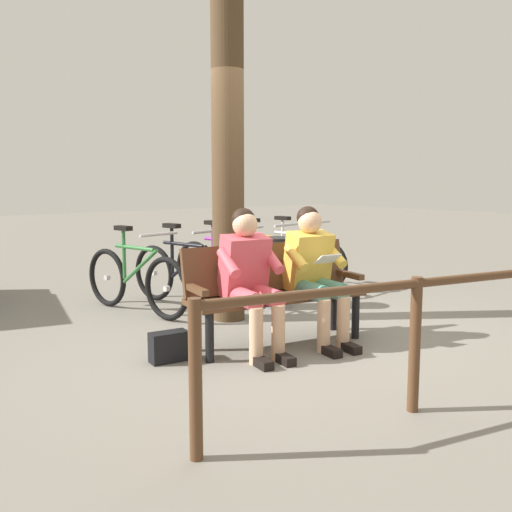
{
  "coord_description": "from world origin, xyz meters",
  "views": [
    {
      "loc": [
        3.37,
        3.7,
        1.44
      ],
      "look_at": [
        0.18,
        -0.27,
        0.75
      ],
      "focal_mm": 40.13,
      "sensor_mm": 36.0,
      "label": 1
    }
  ],
  "objects_px": {
    "person_companion": "(250,274)",
    "bicycle_orange": "(135,280)",
    "bicycle_black": "(183,275)",
    "handbag": "(169,347)",
    "tree_trunk": "(228,162)",
    "bicycle_silver": "(224,269)",
    "bench": "(273,286)",
    "person_reading": "(314,268)",
    "litter_bin": "(277,272)",
    "bicycle_green": "(293,259)",
    "bicycle_blue": "(262,263)"
  },
  "relations": [
    {
      "from": "bench",
      "to": "person_reading",
      "type": "height_order",
      "value": "person_reading"
    },
    {
      "from": "tree_trunk",
      "to": "bicycle_silver",
      "type": "bearing_deg",
      "value": -122.8
    },
    {
      "from": "person_reading",
      "to": "bicycle_black",
      "type": "xyz_separation_m",
      "value": [
        0.14,
        -1.96,
        -0.31
      ]
    },
    {
      "from": "bicycle_blue",
      "to": "bicycle_silver",
      "type": "bearing_deg",
      "value": -93.97
    },
    {
      "from": "tree_trunk",
      "to": "bicycle_blue",
      "type": "xyz_separation_m",
      "value": [
        -1.22,
        -0.94,
        -1.24
      ]
    },
    {
      "from": "bicycle_green",
      "to": "bicycle_blue",
      "type": "height_order",
      "value": "same"
    },
    {
      "from": "bench",
      "to": "bicycle_orange",
      "type": "bearing_deg",
      "value": -65.95
    },
    {
      "from": "bench",
      "to": "bicycle_silver",
      "type": "height_order",
      "value": "bicycle_silver"
    },
    {
      "from": "person_reading",
      "to": "handbag",
      "type": "xyz_separation_m",
      "value": [
        1.29,
        -0.32,
        -0.54
      ]
    },
    {
      "from": "person_reading",
      "to": "bicycle_orange",
      "type": "relative_size",
      "value": 0.72
    },
    {
      "from": "handbag",
      "to": "bicycle_green",
      "type": "bearing_deg",
      "value": -148.87
    },
    {
      "from": "person_reading",
      "to": "bicycle_blue",
      "type": "distance_m",
      "value": 2.39
    },
    {
      "from": "bench",
      "to": "tree_trunk",
      "type": "bearing_deg",
      "value": -91.29
    },
    {
      "from": "person_companion",
      "to": "bicycle_silver",
      "type": "xyz_separation_m",
      "value": [
        -1.1,
        -1.91,
        -0.3
      ]
    },
    {
      "from": "person_companion",
      "to": "handbag",
      "type": "relative_size",
      "value": 4.0
    },
    {
      "from": "person_companion",
      "to": "litter_bin",
      "type": "xyz_separation_m",
      "value": [
        -1.28,
        -1.13,
        -0.27
      ]
    },
    {
      "from": "tree_trunk",
      "to": "bicycle_orange",
      "type": "distance_m",
      "value": 1.63
    },
    {
      "from": "tree_trunk",
      "to": "litter_bin",
      "type": "distance_m",
      "value": 1.42
    },
    {
      "from": "handbag",
      "to": "tree_trunk",
      "type": "height_order",
      "value": "tree_trunk"
    },
    {
      "from": "bench",
      "to": "litter_bin",
      "type": "height_order",
      "value": "bench"
    },
    {
      "from": "handbag",
      "to": "bicycle_blue",
      "type": "relative_size",
      "value": 0.18
    },
    {
      "from": "person_companion",
      "to": "bicycle_black",
      "type": "height_order",
      "value": "person_companion"
    },
    {
      "from": "person_reading",
      "to": "bicycle_silver",
      "type": "xyz_separation_m",
      "value": [
        -0.47,
        -2.03,
        -0.31
      ]
    },
    {
      "from": "tree_trunk",
      "to": "bicycle_silver",
      "type": "height_order",
      "value": "tree_trunk"
    },
    {
      "from": "litter_bin",
      "to": "bicycle_blue",
      "type": "bearing_deg",
      "value": -119.22
    },
    {
      "from": "person_reading",
      "to": "bicycle_black",
      "type": "distance_m",
      "value": 1.98
    },
    {
      "from": "person_companion",
      "to": "bicycle_silver",
      "type": "height_order",
      "value": "person_companion"
    },
    {
      "from": "bicycle_blue",
      "to": "bicycle_black",
      "type": "relative_size",
      "value": 1.01
    },
    {
      "from": "bench",
      "to": "bicycle_silver",
      "type": "xyz_separation_m",
      "value": [
        -0.76,
        -1.81,
        -0.15
      ]
    },
    {
      "from": "bicycle_black",
      "to": "bicycle_green",
      "type": "bearing_deg",
      "value": 83.55
    },
    {
      "from": "tree_trunk",
      "to": "litter_bin",
      "type": "xyz_separation_m",
      "value": [
        -0.75,
        -0.1,
        -1.21
      ]
    },
    {
      "from": "bicycle_blue",
      "to": "bicycle_silver",
      "type": "height_order",
      "value": "same"
    },
    {
      "from": "litter_bin",
      "to": "person_companion",
      "type": "bearing_deg",
      "value": 41.48
    },
    {
      "from": "bench",
      "to": "bicycle_black",
      "type": "relative_size",
      "value": 1.0
    },
    {
      "from": "bicycle_black",
      "to": "litter_bin",
      "type": "bearing_deg",
      "value": 36.93
    },
    {
      "from": "handbag",
      "to": "tree_trunk",
      "type": "bearing_deg",
      "value": -145.2
    },
    {
      "from": "bicycle_silver",
      "to": "person_companion",
      "type": "bearing_deg",
      "value": -40.23
    },
    {
      "from": "bench",
      "to": "bicycle_orange",
      "type": "height_order",
      "value": "bicycle_orange"
    },
    {
      "from": "person_companion",
      "to": "litter_bin",
      "type": "bearing_deg",
      "value": -128.08
    },
    {
      "from": "person_companion",
      "to": "tree_trunk",
      "type": "height_order",
      "value": "tree_trunk"
    },
    {
      "from": "bench",
      "to": "bicycle_orange",
      "type": "xyz_separation_m",
      "value": [
        0.43,
        -1.78,
        -0.15
      ]
    },
    {
      "from": "bicycle_black",
      "to": "handbag",
      "type": "bearing_deg",
      "value": -46.47
    },
    {
      "from": "tree_trunk",
      "to": "bicycle_black",
      "type": "relative_size",
      "value": 1.93
    },
    {
      "from": "bench",
      "to": "litter_bin",
      "type": "xyz_separation_m",
      "value": [
        -0.94,
        -1.03,
        -0.11
      ]
    },
    {
      "from": "person_companion",
      "to": "bicycle_orange",
      "type": "height_order",
      "value": "person_companion"
    },
    {
      "from": "bicycle_silver",
      "to": "handbag",
      "type": "bearing_deg",
      "value": -56.11
    },
    {
      "from": "bench",
      "to": "bicycle_green",
      "type": "distance_m",
      "value": 2.74
    },
    {
      "from": "person_companion",
      "to": "bicycle_black",
      "type": "relative_size",
      "value": 0.72
    },
    {
      "from": "litter_bin",
      "to": "bicycle_black",
      "type": "xyz_separation_m",
      "value": [
        0.79,
        -0.71,
        -0.04
      ]
    },
    {
      "from": "bicycle_silver",
      "to": "bicycle_black",
      "type": "relative_size",
      "value": 1.0
    }
  ]
}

